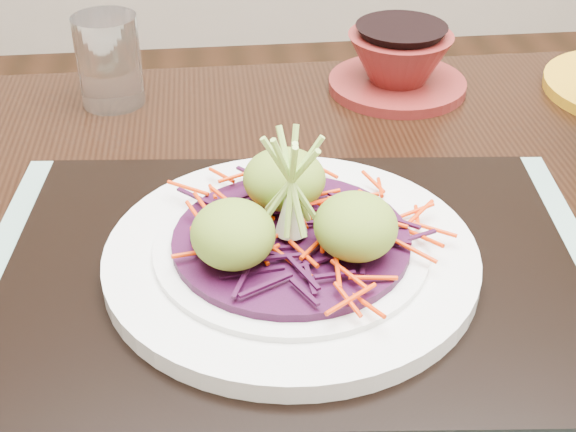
{
  "coord_description": "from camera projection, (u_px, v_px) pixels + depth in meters",
  "views": [
    {
      "loc": [
        -0.17,
        -0.57,
        1.04
      ],
      "look_at": [
        -0.12,
        -0.11,
        0.73
      ],
      "focal_mm": 50.0,
      "sensor_mm": 36.0,
      "label": 1
    }
  ],
  "objects": [
    {
      "name": "guacamole_scoops",
      "position": [
        291.0,
        212.0,
        0.53
      ],
      "size": [
        0.14,
        0.12,
        0.04
      ],
      "color": "olive",
      "rests_on": "cabbage_bed"
    },
    {
      "name": "scallion_garnish",
      "position": [
        291.0,
        187.0,
        0.52
      ],
      "size": [
        0.06,
        0.06,
        0.09
      ],
      "primitive_type": null,
      "color": "#9FCC51",
      "rests_on": "cabbage_bed"
    },
    {
      "name": "water_glass",
      "position": [
        109.0,
        61.0,
        0.79
      ],
      "size": [
        0.08,
        0.08,
        0.09
      ],
      "primitive_type": "cylinder",
      "rotation": [
        0.0,
        0.0,
        0.25
      ],
      "color": "white",
      "rests_on": "dining_table"
    },
    {
      "name": "placemat",
      "position": [
        291.0,
        287.0,
        0.57
      ],
      "size": [
        0.49,
        0.4,
        0.0
      ],
      "primitive_type": "cube",
      "rotation": [
        0.0,
        0.0,
        -0.09
      ],
      "color": "gray",
      "rests_on": "dining_table"
    },
    {
      "name": "cabbage_bed",
      "position": [
        291.0,
        240.0,
        0.54
      ],
      "size": [
        0.16,
        0.16,
        0.01
      ],
      "primitive_type": "cylinder",
      "color": "#380B2E",
      "rests_on": "white_plate"
    },
    {
      "name": "carrot_julienne",
      "position": [
        291.0,
        230.0,
        0.54
      ],
      "size": [
        0.2,
        0.2,
        0.01
      ],
      "primitive_type": null,
      "color": "red",
      "rests_on": "cabbage_bed"
    },
    {
      "name": "dining_table",
      "position": [
        333.0,
        342.0,
        0.65
      ],
      "size": [
        1.08,
        0.73,
        0.68
      ],
      "rotation": [
        0.0,
        0.0,
        -0.0
      ],
      "color": "black",
      "rests_on": "ground"
    },
    {
      "name": "white_plate",
      "position": [
        291.0,
        255.0,
        0.55
      ],
      "size": [
        0.26,
        0.26,
        0.02
      ],
      "color": "silver",
      "rests_on": "serving_tray"
    },
    {
      "name": "terracotta_bowl_set",
      "position": [
        399.0,
        65.0,
        0.83
      ],
      "size": [
        0.16,
        0.16,
        0.06
      ],
      "rotation": [
        0.0,
        0.0,
        0.13
      ],
      "color": "maroon",
      "rests_on": "dining_table"
    },
    {
      "name": "serving_tray",
      "position": [
        291.0,
        275.0,
        0.56
      ],
      "size": [
        0.42,
        0.33,
        0.02
      ],
      "primitive_type": "cube",
      "rotation": [
        0.0,
        0.0,
        -0.09
      ],
      "color": "black",
      "rests_on": "placemat"
    }
  ]
}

